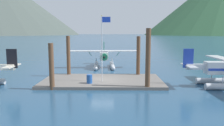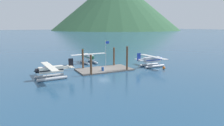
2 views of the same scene
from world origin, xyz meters
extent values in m
plane|color=navy|center=(0.00, 0.00, 0.00)|extent=(1200.00, 1200.00, 0.00)
cube|color=#66605B|center=(0.00, 0.00, 0.15)|extent=(12.93, 6.99, 0.30)
cylinder|color=brown|center=(-4.61, -3.29, 2.23)|extent=(0.47, 0.47, 4.45)
cylinder|color=brown|center=(4.49, -3.17, 2.92)|extent=(0.47, 0.47, 5.84)
cylinder|color=brown|center=(-4.31, 3.17, 2.51)|extent=(0.45, 0.45, 5.03)
cylinder|color=brown|center=(4.24, 3.15, 2.49)|extent=(0.45, 0.45, 4.98)
cylinder|color=silver|center=(0.02, -0.82, 3.69)|extent=(0.08, 0.08, 6.79)
cube|color=#1E3DB2|center=(0.47, -0.82, 6.74)|extent=(0.90, 0.03, 0.56)
sphere|color=gold|center=(0.02, -0.82, 7.14)|extent=(0.10, 0.10, 0.10)
cylinder|color=#1E4C99|center=(-1.20, -1.79, 0.74)|extent=(0.58, 0.58, 0.88)
torus|color=#1E4C99|center=(-1.20, -1.79, 0.74)|extent=(0.62, 0.62, 0.04)
cube|color=silver|center=(-9.64, -2.43, 2.04)|extent=(2.22, 0.57, 0.56)
cube|color=black|center=(-8.75, -2.38, 2.89)|extent=(1.01, 0.18, 1.90)
cube|color=silver|center=(-8.85, -2.38, 2.14)|extent=(0.99, 3.24, 0.10)
cylinder|color=#B7BABF|center=(0.98, 10.50, 0.32)|extent=(0.93, 5.63, 0.64)
sphere|color=#B7BABF|center=(1.12, 7.70, 0.32)|extent=(0.64, 0.64, 0.64)
cylinder|color=#B7BABF|center=(-1.52, 10.37, 0.32)|extent=(0.93, 5.63, 0.64)
sphere|color=#B7BABF|center=(-1.38, 7.57, 0.32)|extent=(0.64, 0.64, 0.64)
cylinder|color=#B7BABF|center=(1.04, 9.30, 0.99)|extent=(0.10, 0.10, 0.70)
cylinder|color=#B7BABF|center=(0.91, 11.69, 0.99)|extent=(0.10, 0.10, 0.70)
cylinder|color=#B7BABF|center=(-1.46, 9.17, 0.99)|extent=(0.10, 0.10, 0.70)
cylinder|color=#B7BABF|center=(-1.58, 11.56, 0.99)|extent=(0.10, 0.10, 0.70)
cube|color=white|center=(-0.27, 10.43, 1.94)|extent=(1.49, 4.86, 1.20)
cube|color=#196B47|center=(-0.27, 10.43, 1.84)|extent=(1.50, 4.76, 0.24)
cube|color=#283347|center=(-0.22, 9.35, 2.27)|extent=(1.11, 1.15, 0.56)
cube|color=white|center=(-0.26, 10.13, 2.61)|extent=(10.46, 1.93, 0.14)
cylinder|color=#196B47|center=(1.94, 10.24, 2.27)|extent=(0.63, 0.11, 0.84)
cylinder|color=#196B47|center=(-2.45, 10.02, 2.27)|extent=(0.63, 0.11, 0.84)
cylinder|color=#196B47|center=(-0.13, 7.73, 1.94)|extent=(0.99, 0.65, 0.96)
cone|color=black|center=(-0.11, 7.28, 1.94)|extent=(0.38, 0.37, 0.36)
cube|color=white|center=(-0.44, 13.68, 2.04)|extent=(0.55, 2.22, 0.56)
cube|color=#196B47|center=(-0.49, 14.58, 2.89)|extent=(0.17, 1.00, 1.90)
cube|color=white|center=(-0.48, 14.48, 2.14)|extent=(3.24, 0.96, 0.10)
cylinder|color=#B7BABF|center=(12.84, -0.65, 0.32)|extent=(5.60, 0.65, 0.64)
cylinder|color=#B7BABF|center=(11.64, -0.65, 0.99)|extent=(0.10, 0.10, 0.70)
cylinder|color=#B7BABF|center=(11.63, -3.15, 0.99)|extent=(0.10, 0.10, 0.70)
cylinder|color=#1E389E|center=(13.14, 0.29, 2.27)|extent=(0.08, 0.62, 0.84)
cube|color=silver|center=(9.59, -1.90, 2.04)|extent=(2.20, 0.45, 0.56)
cube|color=#1E389E|center=(8.69, -1.90, 2.89)|extent=(1.00, 0.12, 1.90)
cube|color=silver|center=(8.79, -1.90, 2.14)|extent=(0.81, 3.20, 0.10)
camera|label=1|loc=(1.36, -24.29, 5.46)|focal=36.25mm
camera|label=2|loc=(-19.14, -42.59, 10.47)|focal=31.59mm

